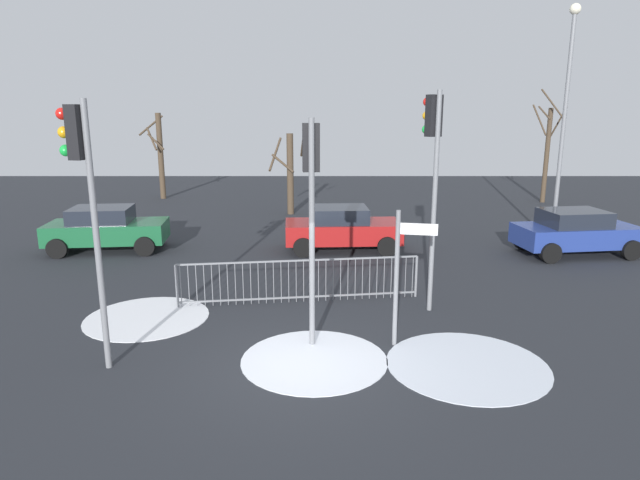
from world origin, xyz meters
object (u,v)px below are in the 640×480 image
at_px(car_red_mid, 343,228).
at_px(bare_tree_right, 291,172).
at_px(direction_sign_post, 401,271).
at_px(bare_tree_centre, 161,154).
at_px(street_lamp, 567,105).
at_px(car_green_far, 107,228).
at_px(traffic_light_foreground_left, 312,182).
at_px(traffic_light_mid_left, 84,176).
at_px(bare_tree_left, 548,150).
at_px(car_blue_near, 577,232).
at_px(traffic_light_rear_right, 434,153).

height_order(car_red_mid, bare_tree_right, bare_tree_right).
bearing_deg(direction_sign_post, bare_tree_centre, 129.92).
distance_m(street_lamp, bare_tree_right, 11.45).
height_order(direction_sign_post, car_green_far, direction_sign_post).
xyz_separation_m(direction_sign_post, bare_tree_right, (-2.91, 14.23, 0.38)).
height_order(traffic_light_foreground_left, traffic_light_mid_left, traffic_light_mid_left).
relative_size(direction_sign_post, bare_tree_right, 0.76).
height_order(car_red_mid, bare_tree_left, bare_tree_left).
distance_m(car_red_mid, car_green_far, 7.84).
bearing_deg(car_red_mid, bare_tree_centre, 126.31).
distance_m(traffic_light_foreground_left, bare_tree_centre, 20.35).
bearing_deg(bare_tree_right, direction_sign_post, -78.43).
bearing_deg(direction_sign_post, bare_tree_right, 113.44).
distance_m(car_red_mid, bare_tree_centre, 14.49).
relative_size(car_blue_near, car_red_mid, 1.03).
xyz_separation_m(car_green_far, bare_tree_left, (18.53, 9.93, 1.88)).
xyz_separation_m(car_green_far, bare_tree_centre, (-1.31, 11.18, 1.59)).
relative_size(traffic_light_mid_left, car_blue_near, 1.19).
xyz_separation_m(traffic_light_rear_right, direction_sign_post, (-0.96, -2.09, -2.11)).
distance_m(traffic_light_mid_left, bare_tree_right, 15.48).
xyz_separation_m(traffic_light_foreground_left, car_blue_near, (8.43, 6.87, -2.49)).
bearing_deg(bare_tree_left, car_red_mid, -137.25).
xyz_separation_m(car_blue_near, bare_tree_left, (3.15, 10.47, 1.88)).
bearing_deg(traffic_light_foreground_left, car_blue_near, 35.28).
height_order(traffic_light_mid_left, street_lamp, street_lamp).
relative_size(car_red_mid, bare_tree_centre, 0.87).
distance_m(traffic_light_mid_left, bare_tree_left, 24.05).
distance_m(direction_sign_post, street_lamp, 11.42).
height_order(car_blue_near, bare_tree_right, bare_tree_right).
height_order(traffic_light_foreground_left, direction_sign_post, traffic_light_foreground_left).
relative_size(direction_sign_post, car_red_mid, 0.70).
relative_size(traffic_light_foreground_left, car_red_mid, 1.14).
xyz_separation_m(traffic_light_foreground_left, car_red_mid, (0.89, 7.45, -2.49)).
relative_size(direction_sign_post, bare_tree_left, 0.49).
height_order(car_green_far, bare_tree_centre, bare_tree_centre).
height_order(traffic_light_mid_left, direction_sign_post, traffic_light_mid_left).
relative_size(traffic_light_rear_right, car_red_mid, 1.29).
distance_m(traffic_light_foreground_left, traffic_light_mid_left, 3.99).
height_order(car_blue_near, car_red_mid, same).
bearing_deg(car_green_far, direction_sign_post, -47.23).
bearing_deg(bare_tree_right, traffic_light_foreground_left, -85.15).
relative_size(traffic_light_mid_left, car_green_far, 1.20).
xyz_separation_m(bare_tree_left, bare_tree_centre, (-19.84, 1.24, -0.29)).
height_order(traffic_light_foreground_left, car_red_mid, traffic_light_foreground_left).
height_order(bare_tree_left, bare_tree_right, bare_tree_left).
xyz_separation_m(traffic_light_rear_right, traffic_light_mid_left, (-6.50, -3.04, -0.17)).
height_order(traffic_light_mid_left, bare_tree_left, bare_tree_left).
height_order(car_green_far, bare_tree_left, bare_tree_left).
bearing_deg(traffic_light_foreground_left, bare_tree_centre, 110.08).
relative_size(traffic_light_rear_right, traffic_light_mid_left, 1.05).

